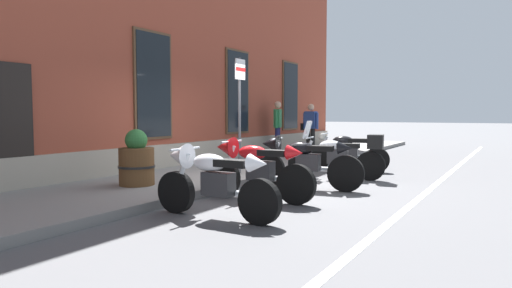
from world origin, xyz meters
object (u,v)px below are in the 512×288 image
object	(u,v)px
pedestrian_striped_shirt	(278,124)
pedestrian_blue_top	(311,125)
motorcycle_red_sport	(254,166)
motorcycle_black_sport	(302,160)
motorcycle_white_sport	(211,178)
barrel_planter	(137,162)
parking_sign	(240,99)
motorcycle_silver_touring	(341,155)
motorcycle_black_naked	(346,152)

from	to	relation	value
pedestrian_striped_shirt	pedestrian_blue_top	size ratio (longest dim) A/B	1.05
pedestrian_striped_shirt	motorcycle_red_sport	bearing A→B (deg)	-155.09
motorcycle_red_sport	motorcycle_black_sport	distance (m)	1.43
motorcycle_white_sport	barrel_planter	bearing A→B (deg)	68.67
pedestrian_blue_top	barrel_planter	size ratio (longest dim) A/B	1.60
pedestrian_striped_shirt	parking_sign	size ratio (longest dim) A/B	0.68
motorcycle_red_sport	parking_sign	distance (m)	2.65
motorcycle_red_sport	motorcycle_silver_touring	distance (m)	3.08
pedestrian_blue_top	parking_sign	size ratio (longest dim) A/B	0.65
motorcycle_white_sport	motorcycle_black_sport	bearing A→B (deg)	-1.49
motorcycle_red_sport	pedestrian_blue_top	size ratio (longest dim) A/B	1.25
motorcycle_white_sport	pedestrian_blue_top	size ratio (longest dim) A/B	1.24
motorcycle_red_sport	parking_sign	xyz separation A→B (m)	(1.86, 1.47, 1.19)
motorcycle_red_sport	motorcycle_black_naked	bearing A→B (deg)	-0.36
motorcycle_red_sport	motorcycle_silver_touring	world-z (taller)	motorcycle_silver_touring
pedestrian_blue_top	barrel_planter	bearing A→B (deg)	-179.64
motorcycle_black_naked	pedestrian_striped_shirt	size ratio (longest dim) A/B	1.21
motorcycle_silver_touring	parking_sign	bearing A→B (deg)	122.61
pedestrian_striped_shirt	barrel_planter	xyz separation A→B (m)	(-7.22, -0.93, -0.54)
pedestrian_blue_top	parking_sign	distance (m)	5.67
motorcycle_black_sport	parking_sign	world-z (taller)	parking_sign
motorcycle_red_sport	motorcycle_black_naked	world-z (taller)	motorcycle_red_sport
motorcycle_white_sport	pedestrian_striped_shirt	distance (m)	8.79
motorcycle_black_sport	barrel_planter	xyz separation A→B (m)	(-1.89, 2.42, 0.01)
pedestrian_striped_shirt	barrel_planter	size ratio (longest dim) A/B	1.68
motorcycle_black_naked	parking_sign	bearing A→B (deg)	149.96
motorcycle_black_naked	pedestrian_blue_top	distance (m)	3.80
motorcycle_black_naked	pedestrian_striped_shirt	xyz separation A→B (m)	(2.30, 3.16, 0.63)
motorcycle_black_naked	pedestrian_blue_top	xyz separation A→B (m)	(2.98, 2.28, 0.58)
motorcycle_red_sport	pedestrian_striped_shirt	xyz separation A→B (m)	(6.75, 3.14, 0.54)
pedestrian_blue_top	pedestrian_striped_shirt	bearing A→B (deg)	127.66
pedestrian_blue_top	barrel_planter	xyz separation A→B (m)	(-7.90, -0.05, -0.48)
parking_sign	pedestrian_blue_top	bearing A→B (deg)	8.01
motorcycle_red_sport	parking_sign	bearing A→B (deg)	38.43
parking_sign	motorcycle_white_sport	bearing A→B (deg)	-153.61
motorcycle_black_sport	pedestrian_blue_top	xyz separation A→B (m)	(6.02, 2.47, 0.49)
pedestrian_striped_shirt	parking_sign	world-z (taller)	parking_sign
motorcycle_white_sport	parking_sign	xyz separation A→B (m)	(3.24, 1.61, 1.20)
pedestrian_blue_top	motorcycle_black_sport	bearing A→B (deg)	-157.70
barrel_planter	parking_sign	bearing A→B (deg)	-17.51
motorcycle_red_sport	barrel_planter	xyz separation A→B (m)	(-0.47, 2.21, -0.00)
motorcycle_black_naked	parking_sign	world-z (taller)	parking_sign
motorcycle_white_sport	motorcycle_black_naked	xyz separation A→B (m)	(5.84, 0.11, -0.08)
motorcycle_white_sport	motorcycle_red_sport	xyz separation A→B (m)	(1.39, 0.14, 0.01)
motorcycle_silver_touring	pedestrian_striped_shirt	xyz separation A→B (m)	(3.70, 3.53, 0.57)
motorcycle_white_sport	motorcycle_silver_touring	bearing A→B (deg)	-3.35
motorcycle_white_sport	pedestrian_striped_shirt	size ratio (longest dim) A/B	1.18
motorcycle_white_sport	motorcycle_red_sport	world-z (taller)	motorcycle_red_sport
motorcycle_red_sport	pedestrian_blue_top	distance (m)	7.78
motorcycle_silver_touring	pedestrian_blue_top	size ratio (longest dim) A/B	1.31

